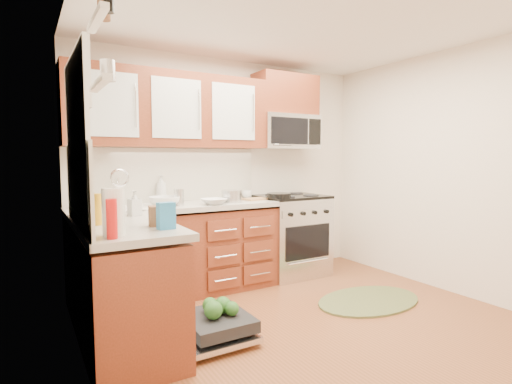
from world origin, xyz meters
TOP-DOWN VIEW (x-y plane):
  - floor at (0.00, 0.00)m, footprint 3.50×3.50m
  - ceiling at (0.00, 0.00)m, footprint 3.50×3.50m
  - wall_back at (0.00, 1.75)m, footprint 3.50×0.04m
  - wall_left at (-1.75, 0.00)m, footprint 0.04×3.50m
  - wall_right at (1.75, 0.00)m, footprint 0.04×3.50m
  - base_cabinet_back at (-0.73, 1.45)m, footprint 2.05×0.60m
  - base_cabinet_left at (-1.45, 0.52)m, footprint 0.60×1.25m
  - countertop_back at (-0.72, 1.44)m, footprint 2.07×0.64m
  - countertop_left at (-1.44, 0.53)m, footprint 0.64×1.27m
  - backsplash_back at (-0.73, 1.74)m, footprint 2.05×0.02m
  - backsplash_left at (-1.74, 0.52)m, footprint 0.02×1.25m
  - upper_cabinets at (-0.73, 1.57)m, footprint 2.05×0.35m
  - cabinet_over_mw at (0.68, 1.57)m, footprint 0.76×0.35m
  - range at (0.68, 1.43)m, footprint 0.76×0.64m
  - microwave at (0.68, 1.55)m, footprint 0.76×0.38m
  - sink at (-1.25, 1.42)m, footprint 0.62×0.50m
  - dishwasher at (-0.86, 0.30)m, footprint 0.70×0.60m
  - window at (-1.74, 0.50)m, footprint 0.03×1.05m
  - window_blind at (-1.71, 0.50)m, footprint 0.02×0.96m
  - shelf_upper at (-1.72, -0.35)m, footprint 0.04×0.40m
  - shelf_lower at (-1.72, -0.35)m, footprint 0.04×0.40m
  - rug at (0.80, 0.29)m, footprint 1.21×0.89m
  - skillet at (0.40, 1.28)m, footprint 0.31×0.31m
  - stock_pot at (-0.16, 1.34)m, footprint 0.24×0.24m
  - cutting_board at (0.18, 1.42)m, footprint 0.30×0.21m
  - canister at (-0.73, 1.36)m, footprint 0.12×0.12m
  - paper_towel_roll at (-1.59, 0.09)m, footprint 0.15×0.15m
  - mustard_bottle at (-1.62, 0.55)m, footprint 0.08×0.08m
  - red_bottle at (-1.62, 0.00)m, footprint 0.07×0.07m
  - wooden_box at (-1.25, 0.29)m, footprint 0.15×0.12m
  - blue_carton at (-1.25, 0.15)m, footprint 0.12×0.08m
  - bowl_a at (-0.41, 1.25)m, footprint 0.26×0.26m
  - bowl_b at (-0.88, 1.37)m, footprint 0.36×0.36m
  - cup at (0.20, 1.65)m, footprint 0.14×0.14m
  - soap_bottle_a at (-0.81, 1.68)m, footprint 0.12×0.12m
  - soap_bottle_b at (-1.28, 0.89)m, footprint 0.11×0.11m
  - soap_bottle_c at (-1.46, 0.70)m, footprint 0.16×0.16m

SIDE VIEW (x-z plane):
  - floor at x=0.00m, z-range 0.00..0.00m
  - rug at x=0.80m, z-range 0.00..0.02m
  - dishwasher at x=-0.86m, z-range 0.00..0.20m
  - base_cabinet_back at x=-0.73m, z-range 0.00..0.85m
  - base_cabinet_left at x=-1.45m, z-range 0.00..0.85m
  - range at x=0.68m, z-range 0.00..0.95m
  - sink at x=-1.25m, z-range 0.67..0.93m
  - countertop_back at x=-0.72m, z-range 0.88..0.93m
  - countertop_left at x=-1.44m, z-range 0.88..0.93m
  - cutting_board at x=0.18m, z-range 0.93..0.94m
  - bowl_a at x=-0.41m, z-range 0.93..0.99m
  - cup at x=0.20m, z-range 0.93..1.01m
  - bowl_b at x=-0.88m, z-range 0.93..1.02m
  - skillet at x=0.40m, z-range 0.95..1.00m
  - stock_pot at x=-0.16m, z-range 0.93..1.05m
  - wooden_box at x=-1.25m, z-range 0.93..1.06m
  - canister at x=-0.73m, z-range 0.93..1.09m
  - blue_carton at x=-1.25m, z-range 0.93..1.10m
  - soap_bottle_c at x=-1.46m, z-range 0.93..1.11m
  - soap_bottle_b at x=-1.28m, z-range 0.93..1.13m
  - mustard_bottle at x=-1.62m, z-range 0.93..1.15m
  - red_bottle at x=-1.62m, z-range 0.93..1.16m
  - soap_bottle_a at x=-0.81m, z-range 0.93..1.21m
  - paper_towel_roll at x=-1.59m, z-range 0.93..1.21m
  - backsplash_back at x=-0.73m, z-range 0.93..1.49m
  - backsplash_left at x=-1.74m, z-range 0.93..1.49m
  - wall_back at x=0.00m, z-range 0.00..2.50m
  - wall_left at x=-1.75m, z-range 0.00..2.50m
  - wall_right at x=1.75m, z-range 0.00..2.50m
  - window at x=-1.74m, z-range 1.02..2.08m
  - microwave at x=0.68m, z-range 1.50..1.90m
  - shelf_lower at x=-1.72m, z-range 1.74..1.76m
  - upper_cabinets at x=-0.73m, z-range 1.50..2.25m
  - window_blind at x=-1.71m, z-range 1.68..2.08m
  - shelf_upper at x=-1.72m, z-range 2.03..2.06m
  - cabinet_over_mw at x=0.68m, z-range 1.90..2.37m
  - ceiling at x=0.00m, z-range 2.50..2.50m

